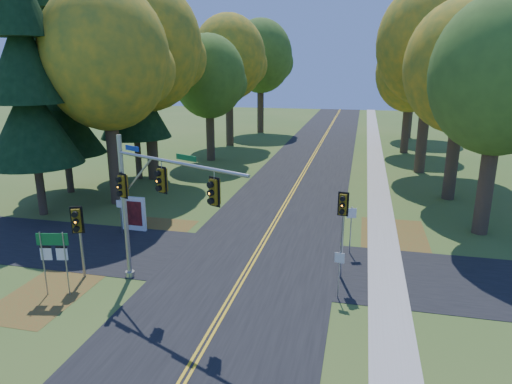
% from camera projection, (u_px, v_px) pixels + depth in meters
% --- Properties ---
extents(ground, '(160.00, 160.00, 0.00)m').
position_uv_depth(ground, '(241.00, 280.00, 19.95)').
color(ground, '#34591F').
rests_on(ground, ground).
extents(road_main, '(8.00, 160.00, 0.02)m').
position_uv_depth(road_main, '(241.00, 280.00, 19.95)').
color(road_main, black).
rests_on(road_main, ground).
extents(road_cross, '(60.00, 6.00, 0.02)m').
position_uv_depth(road_cross, '(252.00, 262.00, 21.82)').
color(road_cross, black).
rests_on(road_cross, ground).
extents(centerline_left, '(0.10, 160.00, 0.01)m').
position_uv_depth(centerline_left, '(239.00, 280.00, 19.96)').
color(centerline_left, gold).
rests_on(centerline_left, road_main).
extents(centerline_right, '(0.10, 160.00, 0.01)m').
position_uv_depth(centerline_right, '(244.00, 280.00, 19.92)').
color(centerline_right, gold).
rests_on(centerline_right, road_main).
extents(sidewalk_east, '(1.60, 160.00, 0.06)m').
position_uv_depth(sidewalk_east, '(388.00, 296.00, 18.58)').
color(sidewalk_east, '#9E998E').
rests_on(sidewalk_east, ground).
extents(leaf_patch_w_near, '(4.00, 6.00, 0.00)m').
position_uv_depth(leaf_patch_w_near, '(146.00, 236.00, 25.12)').
color(leaf_patch_w_near, brown).
rests_on(leaf_patch_w_near, ground).
extents(leaf_patch_e, '(3.50, 8.00, 0.00)m').
position_uv_depth(leaf_patch_e, '(395.00, 243.00, 24.08)').
color(leaf_patch_e, brown).
rests_on(leaf_patch_e, ground).
extents(leaf_patch_w_far, '(3.00, 5.00, 0.00)m').
position_uv_depth(leaf_patch_w_far, '(47.00, 294.00, 18.78)').
color(leaf_patch_w_far, brown).
rests_on(leaf_patch_w_far, ground).
extents(tree_w_a, '(8.00, 8.00, 14.15)m').
position_uv_depth(tree_w_a, '(107.00, 58.00, 28.61)').
color(tree_w_a, '#38281C').
rests_on(tree_w_a, ground).
extents(tree_e_a, '(7.20, 7.20, 12.73)m').
position_uv_depth(tree_e_a, '(502.00, 76.00, 23.32)').
color(tree_e_a, '#38281C').
rests_on(tree_e_a, ground).
extents(tree_w_b, '(8.60, 8.60, 15.38)m').
position_uv_depth(tree_w_b, '(147.00, 47.00, 34.98)').
color(tree_w_b, '#38281C').
rests_on(tree_w_b, ground).
extents(tree_e_b, '(7.60, 7.60, 13.33)m').
position_uv_depth(tree_e_b, '(464.00, 68.00, 29.73)').
color(tree_e_b, '#38281C').
rests_on(tree_e_b, ground).
extents(tree_w_c, '(6.80, 6.80, 11.91)m').
position_uv_depth(tree_w_c, '(210.00, 77.00, 42.82)').
color(tree_w_c, '#38281C').
rests_on(tree_w_c, ground).
extents(tree_e_c, '(8.80, 8.80, 15.79)m').
position_uv_depth(tree_e_c, '(432.00, 44.00, 37.10)').
color(tree_e_c, '#38281C').
rests_on(tree_e_c, ground).
extents(tree_w_d, '(8.20, 8.20, 14.56)m').
position_uv_depth(tree_w_d, '(230.00, 58.00, 50.62)').
color(tree_w_d, '#38281C').
rests_on(tree_w_d, ground).
extents(tree_e_d, '(7.00, 7.00, 12.32)m').
position_uv_depth(tree_e_d, '(411.00, 73.00, 46.49)').
color(tree_e_d, '#38281C').
rests_on(tree_e_d, ground).
extents(tree_w_e, '(8.40, 8.40, 14.97)m').
position_uv_depth(tree_w_e, '(261.00, 57.00, 60.50)').
color(tree_w_e, '#38281C').
rests_on(tree_w_e, ground).
extents(tree_e_e, '(7.80, 7.80, 13.74)m').
position_uv_depth(tree_e_e, '(414.00, 63.00, 56.01)').
color(tree_e_e, '#38281C').
rests_on(tree_e_e, ground).
extents(pine_a, '(5.60, 5.60, 19.48)m').
position_uv_depth(pine_a, '(24.00, 63.00, 26.26)').
color(pine_a, '#38281C').
rests_on(pine_a, ground).
extents(pine_b, '(5.60, 5.60, 17.31)m').
position_uv_depth(pine_b, '(58.00, 79.00, 31.55)').
color(pine_b, '#38281C').
rests_on(pine_b, ground).
extents(pine_c, '(5.60, 5.60, 20.56)m').
position_uv_depth(pine_c, '(131.00, 56.00, 35.17)').
color(pine_c, '#38281C').
rests_on(pine_c, ground).
extents(traffic_mast, '(6.42, 3.11, 6.36)m').
position_uv_depth(traffic_mast, '(149.00, 196.00, 18.13)').
color(traffic_mast, '#979AA0').
rests_on(traffic_mast, ground).
extents(east_signal_pole, '(0.46, 0.54, 3.99)m').
position_uv_depth(east_signal_pole, '(343.00, 214.00, 19.29)').
color(east_signal_pole, gray).
rests_on(east_signal_pole, ground).
extents(ped_signal_pole, '(0.51, 0.61, 3.35)m').
position_uv_depth(ped_signal_pole, '(78.00, 226.00, 19.45)').
color(ped_signal_pole, gray).
rests_on(ped_signal_pole, ground).
extents(route_sign_cluster, '(1.26, 0.31, 2.74)m').
position_uv_depth(route_sign_cluster, '(54.00, 251.00, 18.23)').
color(route_sign_cluster, gray).
rests_on(route_sign_cluster, ground).
extents(info_kiosk, '(1.42, 0.24, 1.96)m').
position_uv_depth(info_kiosk, '(134.00, 214.00, 25.73)').
color(info_kiosk, silver).
rests_on(info_kiosk, ground).
extents(reg_sign_e_north, '(0.45, 0.18, 2.44)m').
position_uv_depth(reg_sign_e_north, '(351.00, 222.00, 22.41)').
color(reg_sign_e_north, gray).
rests_on(reg_sign_e_north, ground).
extents(reg_sign_e_south, '(0.39, 0.10, 2.05)m').
position_uv_depth(reg_sign_e_south, '(339.00, 266.00, 18.07)').
color(reg_sign_e_south, gray).
rests_on(reg_sign_e_south, ground).
extents(reg_sign_w, '(0.39, 0.06, 2.03)m').
position_uv_depth(reg_sign_w, '(120.00, 210.00, 25.05)').
color(reg_sign_w, gray).
rests_on(reg_sign_w, ground).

